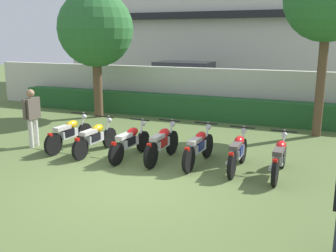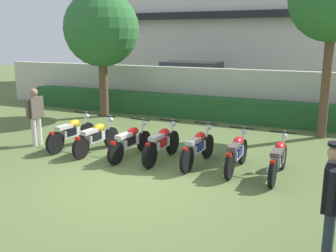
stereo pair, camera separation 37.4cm
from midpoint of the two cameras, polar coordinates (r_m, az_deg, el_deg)
The scene contains 14 objects.
ground at distance 8.41m, azimuth -6.49°, elevation -8.50°, with size 60.00×60.00×0.00m, color #566B38.
building at distance 24.05m, azimuth 13.56°, elevation 14.84°, with size 22.80×6.50×7.92m.
compound_wall at distance 15.17m, azimuth 7.48°, elevation 4.86°, with size 21.66×0.30×1.88m, color beige.
hedge_row at distance 14.58m, azimuth 6.71°, elevation 2.50°, with size 17.33×0.70×0.85m, color #235628.
parked_car at distance 18.89m, azimuth 2.25°, elevation 6.56°, with size 4.50×2.07×1.89m.
tree_near_inspector at distance 15.15m, azimuth -11.37°, elevation 13.79°, with size 2.83×2.83×4.77m.
motorcycle_in_row_0 at distance 11.11m, azimuth -15.30°, elevation -1.08°, with size 0.60×1.91×0.96m.
motorcycle_in_row_1 at distance 10.56m, azimuth -11.71°, elevation -1.69°, with size 0.60×1.85×0.94m.
motorcycle_in_row_2 at distance 10.01m, azimuth -6.70°, elevation -2.31°, with size 0.60×1.86×0.95m.
motorcycle_in_row_3 at distance 9.73m, azimuth -2.00°, elevation -2.57°, with size 0.60×1.90×0.98m.
motorcycle_in_row_4 at distance 9.46m, azimuth 3.41°, elevation -3.08°, with size 0.60×1.91×0.97m.
motorcycle_in_row_5 at distance 9.17m, azimuth 9.09°, elevation -3.76°, with size 0.60×1.82×0.96m.
motorcycle_in_row_6 at distance 8.97m, azimuth 14.98°, elevation -4.46°, with size 0.60×1.90×0.96m.
inspector_person at distance 11.58m, azimuth -20.31°, elevation 1.79°, with size 0.22×0.67×1.65m.
Camera 1 is at (3.64, -6.91, 3.08)m, focal length 41.33 mm.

